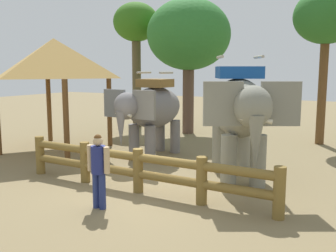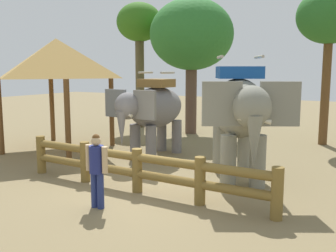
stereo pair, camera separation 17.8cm
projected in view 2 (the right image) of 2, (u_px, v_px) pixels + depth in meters
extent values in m
plane|color=olive|center=(140.00, 190.00, 9.33)|extent=(60.00, 60.00, 0.00)
cylinder|color=brown|center=(41.00, 155.00, 10.85)|extent=(0.24, 0.24, 1.05)
cylinder|color=brown|center=(85.00, 162.00, 10.00)|extent=(0.24, 0.24, 1.05)
cylinder|color=brown|center=(137.00, 170.00, 9.15)|extent=(0.24, 0.24, 1.05)
cylinder|color=brown|center=(200.00, 181.00, 8.30)|extent=(0.24, 0.24, 1.05)
cylinder|color=brown|center=(277.00, 194.00, 7.45)|extent=(0.24, 0.24, 1.05)
cylinder|color=brown|center=(137.00, 173.00, 9.16)|extent=(6.64, 0.38, 0.20)
cylinder|color=brown|center=(137.00, 157.00, 9.10)|extent=(6.64, 0.38, 0.20)
cylinder|color=slate|center=(151.00, 144.00, 12.19)|extent=(0.34, 0.34, 1.14)
cylinder|color=slate|center=(135.00, 142.00, 12.53)|extent=(0.34, 0.34, 1.14)
cylinder|color=slate|center=(177.00, 136.00, 13.47)|extent=(0.34, 0.34, 1.14)
cylinder|color=slate|center=(162.00, 135.00, 13.81)|extent=(0.34, 0.34, 1.14)
ellipsoid|color=slate|center=(157.00, 107.00, 12.84)|extent=(1.29, 2.64, 1.34)
ellipsoid|color=slate|center=(128.00, 106.00, 11.55)|extent=(0.78, 0.90, 0.82)
cube|color=slate|center=(145.00, 105.00, 11.34)|extent=(0.77, 0.16, 0.86)
cube|color=slate|center=(116.00, 103.00, 11.94)|extent=(0.77, 0.16, 0.86)
cone|color=slate|center=(122.00, 129.00, 11.40)|extent=(0.31, 0.31, 1.05)
cone|color=beige|center=(127.00, 115.00, 11.33)|extent=(0.35, 0.12, 0.15)
cone|color=beige|center=(119.00, 114.00, 11.49)|extent=(0.35, 0.12, 0.15)
cube|color=brown|center=(156.00, 83.00, 12.73)|extent=(1.02, 0.91, 0.27)
cylinder|color=#A59E8C|center=(168.00, 73.00, 12.44)|extent=(0.11, 0.78, 0.07)
cylinder|color=#A59E8C|center=(146.00, 72.00, 12.91)|extent=(0.11, 0.78, 0.07)
cylinder|color=gray|center=(258.00, 161.00, 9.48)|extent=(0.40, 0.40, 1.32)
cylinder|color=gray|center=(228.00, 161.00, 9.49)|extent=(0.40, 0.40, 1.32)
cylinder|color=gray|center=(244.00, 147.00, 11.24)|extent=(0.40, 0.40, 1.32)
cylinder|color=gray|center=(220.00, 147.00, 11.25)|extent=(0.40, 0.40, 1.32)
ellipsoid|color=gray|center=(238.00, 108.00, 10.18)|extent=(2.59, 3.23, 1.54)
ellipsoid|color=gray|center=(252.00, 107.00, 8.42)|extent=(1.21, 1.27, 0.94)
cube|color=gray|center=(280.00, 104.00, 8.52)|extent=(0.83, 0.54, 0.99)
cube|color=gray|center=(222.00, 104.00, 8.54)|extent=(0.83, 0.54, 0.99)
cone|color=gray|center=(254.00, 144.00, 8.18)|extent=(0.35, 0.35, 1.21)
cone|color=beige|center=(262.00, 121.00, 8.21)|extent=(0.40, 0.29, 0.17)
cone|color=beige|center=(246.00, 121.00, 8.21)|extent=(0.40, 0.29, 0.17)
cube|color=#144593|center=(239.00, 72.00, 10.05)|extent=(1.46, 1.41, 0.31)
cylinder|color=#A59E8C|center=(259.00, 57.00, 9.98)|extent=(0.50, 0.82, 0.08)
cylinder|color=#A59E8C|center=(220.00, 57.00, 9.99)|extent=(0.50, 0.82, 0.08)
cylinder|color=navy|center=(101.00, 191.00, 8.08)|extent=(0.14, 0.14, 0.76)
cylinder|color=navy|center=(94.00, 190.00, 8.16)|extent=(0.14, 0.14, 0.76)
cylinder|color=navy|center=(97.00, 159.00, 8.02)|extent=(0.31, 0.31, 0.58)
cylinder|color=tan|center=(105.00, 160.00, 7.91)|extent=(0.12, 0.12, 0.55)
cylinder|color=tan|center=(89.00, 158.00, 8.13)|extent=(0.12, 0.12, 0.55)
sphere|color=tan|center=(96.00, 141.00, 7.96)|extent=(0.21, 0.21, 0.21)
sphere|color=#593819|center=(96.00, 138.00, 7.95)|extent=(0.16, 0.16, 0.16)
cylinder|color=brown|center=(112.00, 112.00, 14.66)|extent=(0.18, 0.18, 2.60)
cylinder|color=brown|center=(68.00, 121.00, 12.12)|extent=(0.18, 0.18, 2.60)
cylinder|color=brown|center=(52.00, 109.00, 15.66)|extent=(0.18, 0.18, 2.60)
cylinder|color=brown|center=(0.00, 117.00, 13.12)|extent=(0.18, 0.18, 2.60)
pyramid|color=#AB8545|center=(57.00, 58.00, 13.60)|extent=(4.21, 4.21, 1.37)
cylinder|color=brown|center=(191.00, 96.00, 17.41)|extent=(0.51, 0.51, 3.40)
ellipsoid|color=#2B6E2B|center=(192.00, 34.00, 17.01)|extent=(3.70, 3.70, 3.14)
cylinder|color=brown|center=(325.00, 90.00, 14.72)|extent=(0.32, 0.32, 4.20)
ellipsoid|color=#2A6826|center=(330.00, 16.00, 14.32)|extent=(2.43, 2.43, 2.07)
cylinder|color=brown|center=(140.00, 82.00, 19.21)|extent=(0.43, 0.43, 4.56)
ellipsoid|color=#316719|center=(139.00, 22.00, 18.78)|extent=(2.21, 2.21, 1.88)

